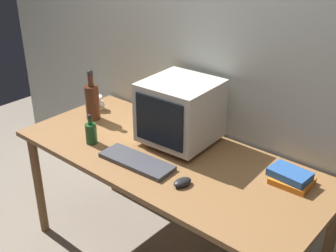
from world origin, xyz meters
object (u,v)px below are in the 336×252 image
Objects in this scene: keyboard at (137,161)px; book_stack at (291,177)px; computer_mouse at (182,182)px; bottle_tall at (92,101)px; mug at (97,102)px; crt_monitor at (180,112)px; bottle_short at (91,132)px.

book_stack reaches higher than keyboard.
computer_mouse is 0.94m from bottle_tall.
crt_monitor is at bearing -0.26° from mug.
bottle_short reaches higher than mug.
mug is at bearing 130.83° from bottle_tall.
bottle_short is 0.49m from mug.
keyboard is at bearing 0.61° from bottle_short.
mug is (-1.02, 0.34, 0.03)m from computer_mouse.
keyboard is at bearing -25.63° from mug.
mug is at bearing 179.74° from crt_monitor.
bottle_tall is at bearing 156.75° from keyboard.
keyboard is 1.99× the size of book_stack.
mug is (-0.35, 0.34, -0.02)m from bottle_short.
keyboard is 0.31m from computer_mouse.
book_stack reaches higher than computer_mouse.
computer_mouse is 0.53m from book_stack.
bottle_short is 1.12m from book_stack.
bottle_tall is at bearing -173.69° from book_stack.
book_stack is 1.41m from mug.
computer_mouse is at bearing -18.45° from mug.
keyboard is at bearing -93.73° from crt_monitor.
bottle_tall reaches higher than keyboard.
keyboard is 0.79m from book_stack.
keyboard is (-0.02, -0.33, -0.18)m from crt_monitor.
keyboard is at bearing -168.92° from computer_mouse.
computer_mouse is at bearing -49.10° from crt_monitor.
keyboard is 0.65m from bottle_tall.
mug reaches higher than computer_mouse.
crt_monitor reaches higher than mug.
computer_mouse is 0.83× the size of mug.
bottle_short is 1.51× the size of mug.
bottle_tall is 1.83× the size of bottle_short.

